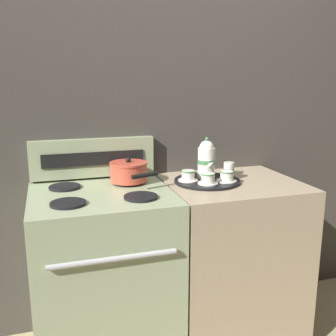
{
  "coord_description": "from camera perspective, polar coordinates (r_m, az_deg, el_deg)",
  "views": [
    {
      "loc": [
        -0.59,
        -1.84,
        1.43
      ],
      "look_at": [
        0.01,
        0.09,
        0.97
      ],
      "focal_mm": 42.0,
      "sensor_mm": 36.0,
      "label": 1
    }
  ],
  "objects": [
    {
      "name": "wall_back",
      "position": [
        2.27,
        -2.09,
        4.53
      ],
      "size": [
        6.0,
        0.05,
        2.2
      ],
      "color": "#423D38",
      "rests_on": "ground"
    },
    {
      "name": "stove",
      "position": [
        2.1,
        -9.2,
        -15.28
      ],
      "size": [
        0.68,
        0.65,
        0.9
      ],
      "color": "#9EAD84",
      "rests_on": "ground"
    },
    {
      "name": "control_panel",
      "position": [
        2.18,
        -10.81,
        1.44
      ],
      "size": [
        0.67,
        0.05,
        0.21
      ],
      "color": "#9EAD84",
      "rests_on": "stove"
    },
    {
      "name": "creamer_jug",
      "position": [
        2.16,
        8.82,
        -0.26
      ],
      "size": [
        0.06,
        0.06,
        0.08
      ],
      "color": "white",
      "rests_on": "serving_tray"
    },
    {
      "name": "side_counter",
      "position": [
        2.28,
        8.96,
        -12.83
      ],
      "size": [
        0.7,
        0.62,
        0.89
      ],
      "color": "tan",
      "rests_on": "ground"
    },
    {
      "name": "saucepan",
      "position": [
        2.07,
        -5.73,
        -0.52
      ],
      "size": [
        0.22,
        0.29,
        0.13
      ],
      "color": "#D14C38",
      "rests_on": "stove"
    },
    {
      "name": "teacup_right",
      "position": [
        2.07,
        2.93,
        -1.12
      ],
      "size": [
        0.1,
        0.1,
        0.06
      ],
      "color": "white",
      "rests_on": "serving_tray"
    },
    {
      "name": "teacup_front",
      "position": [
        2.01,
        5.84,
        -1.55
      ],
      "size": [
        0.1,
        0.1,
        0.06
      ],
      "color": "white",
      "rests_on": "serving_tray"
    },
    {
      "name": "teapot",
      "position": [
        2.11,
        5.62,
        1.25
      ],
      "size": [
        0.09,
        0.15,
        0.22
      ],
      "color": "white",
      "rests_on": "serving_tray"
    },
    {
      "name": "teacup_left",
      "position": [
        2.07,
        8.52,
        -1.21
      ],
      "size": [
        0.1,
        0.1,
        0.06
      ],
      "color": "white",
      "rests_on": "serving_tray"
    },
    {
      "name": "serving_tray",
      "position": [
        2.1,
        5.69,
        -1.89
      ],
      "size": [
        0.35,
        0.35,
        0.01
      ],
      "color": "black",
      "rests_on": "side_counter"
    }
  ]
}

